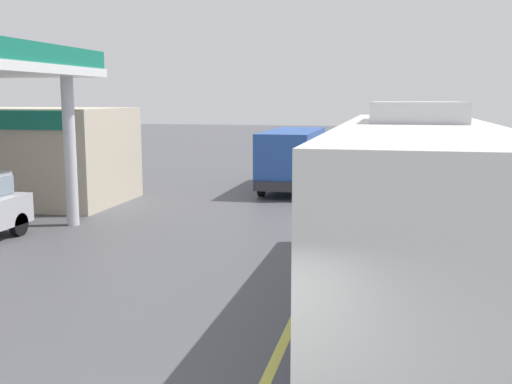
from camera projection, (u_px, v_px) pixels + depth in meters
The scene contains 4 objects.
ground at pixel (350, 196), 23.68m from camera, with size 120.00×120.00×0.00m, color #4C4C51.
lane_divider_stripe at pixel (339, 221), 18.86m from camera, with size 0.16×50.00×0.01m, color #D8CC4C.
coach_bus_main at pixel (415, 217), 10.50m from camera, with size 2.60×11.04×3.69m.
minibus_opposing_lane at pixel (293, 154), 25.09m from camera, with size 2.04×6.13×2.44m.
Camera 1 is at (1.55, -3.62, 3.75)m, focal length 42.85 mm.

